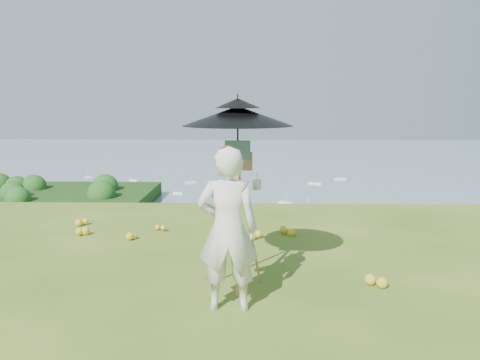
# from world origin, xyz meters

# --- Properties ---
(shoreline_tier) EXTENTS (170.00, 28.00, 8.00)m
(shoreline_tier) POSITION_xyz_m (0.00, 75.00, -36.00)
(shoreline_tier) COLOR #665E51
(shoreline_tier) RESTS_ON bay_water
(bay_water) EXTENTS (700.00, 700.00, 0.00)m
(bay_water) POSITION_xyz_m (0.00, 240.00, -34.00)
(bay_water) COLOR slate
(bay_water) RESTS_ON ground
(peninsula) EXTENTS (90.00, 60.00, 12.00)m
(peninsula) POSITION_xyz_m (-75.00, 155.00, -29.00)
(peninsula) COLOR #12340E
(peninsula) RESTS_ON bay_water
(slope_trees) EXTENTS (110.00, 50.00, 6.00)m
(slope_trees) POSITION_xyz_m (0.00, 35.00, -15.00)
(slope_trees) COLOR #154716
(slope_trees) RESTS_ON forest_slope
(harbor_town) EXTENTS (110.00, 22.00, 5.00)m
(harbor_town) POSITION_xyz_m (0.00, 75.00, -29.50)
(harbor_town) COLOR beige
(harbor_town) RESTS_ON shoreline_tier
(moored_boats) EXTENTS (140.00, 140.00, 0.70)m
(moored_boats) POSITION_xyz_m (-12.50, 161.00, -33.65)
(moored_boats) COLOR white
(moored_boats) RESTS_ON bay_water
(painter) EXTENTS (0.64, 0.43, 1.75)m
(painter) POSITION_xyz_m (0.48, 1.68, 0.88)
(painter) COLOR silver
(painter) RESTS_ON ground
(field_easel) EXTENTS (0.68, 0.68, 1.76)m
(field_easel) POSITION_xyz_m (0.57, 2.28, 0.88)
(field_easel) COLOR olive
(field_easel) RESTS_ON ground
(sun_umbrella) EXTENTS (1.31, 1.31, 0.83)m
(sun_umbrella) POSITION_xyz_m (0.57, 2.31, 1.87)
(sun_umbrella) COLOR black
(sun_umbrella) RESTS_ON field_easel
(painter_cap) EXTENTS (0.20, 0.24, 0.10)m
(painter_cap) POSITION_xyz_m (0.48, 1.68, 1.70)
(painter_cap) COLOR #BC6769
(painter_cap) RESTS_ON painter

